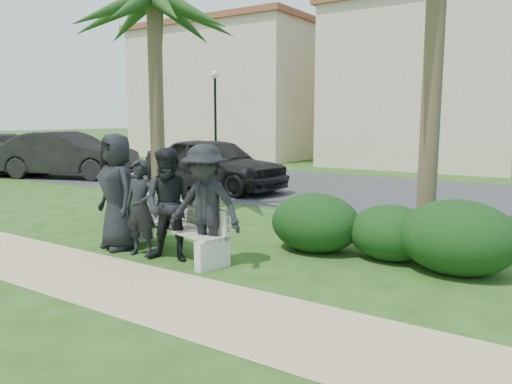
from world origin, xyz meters
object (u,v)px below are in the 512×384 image
at_px(car_c, 5,153).
at_px(car_b, 68,155).
at_px(man_a, 117,192).
at_px(palm_left, 154,1).
at_px(man_d, 205,206).
at_px(man_b, 141,208).
at_px(park_bench, 173,231).
at_px(car_a, 214,164).
at_px(man_c, 170,205).
at_px(street_lamp, 215,101).

bearing_deg(car_c, car_b, -69.13).
distance_m(man_a, palm_left, 4.89).
xyz_separation_m(man_d, car_c, (-15.33, 5.80, -0.14)).
bearing_deg(man_d, man_b, 176.63).
bearing_deg(park_bench, car_a, 137.65).
bearing_deg(car_a, man_c, -142.88).
bearing_deg(man_d, park_bench, 155.51).
height_order(street_lamp, man_a, street_lamp).
bearing_deg(car_b, street_lamp, -33.37).
height_order(man_b, palm_left, palm_left).
relative_size(park_bench, man_a, 1.28).
relative_size(man_b, car_b, 0.30).
bearing_deg(man_c, street_lamp, 106.07).
distance_m(car_b, car_c, 4.09).
bearing_deg(man_c, man_d, -14.10).
bearing_deg(car_a, man_d, -138.82).
bearing_deg(car_b, car_a, -106.23).
xyz_separation_m(man_d, car_b, (-11.23, 5.81, -0.06)).
distance_m(park_bench, palm_left, 5.61).
bearing_deg(park_bench, man_a, -149.03).
height_order(street_lamp, car_b, street_lamp).
height_order(man_d, car_c, man_d).
relative_size(man_a, car_b, 0.38).
distance_m(park_bench, car_c, 15.46).
bearing_deg(car_b, palm_left, -132.58).
distance_m(man_a, car_a, 6.94).
bearing_deg(park_bench, palm_left, 152.63).
xyz_separation_m(car_a, car_c, (-10.53, -0.47, -0.04)).
xyz_separation_m(street_lamp, car_b, (-1.56, -6.74, -2.10)).
bearing_deg(man_c, man_a, 158.14).
height_order(man_a, car_a, man_a).
xyz_separation_m(park_bench, man_b, (-0.34, -0.36, 0.40)).
xyz_separation_m(man_d, car_a, (-4.80, 6.27, -0.10)).
bearing_deg(man_b, car_a, 107.74).
distance_m(street_lamp, man_b, 15.36).
bearing_deg(car_c, palm_left, -84.19).
distance_m(man_a, car_b, 11.04).
relative_size(man_a, car_c, 0.37).
distance_m(car_a, car_c, 10.54).
bearing_deg(palm_left, man_b, -49.87).
xyz_separation_m(park_bench, palm_left, (-2.67, 2.40, 4.31)).
height_order(park_bench, car_c, car_c).
height_order(man_c, car_c, man_c).
bearing_deg(park_bench, man_b, -118.33).
height_order(man_c, palm_left, palm_left).
bearing_deg(man_a, park_bench, 32.90).
distance_m(man_d, palm_left, 5.84).
bearing_deg(car_c, man_b, -91.99).
distance_m(man_a, man_b, 0.66).
bearing_deg(car_b, car_c, 69.86).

